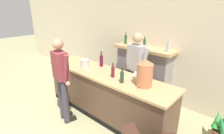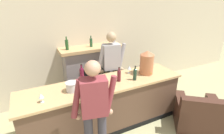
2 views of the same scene
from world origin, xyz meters
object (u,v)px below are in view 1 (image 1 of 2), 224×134
(potted_plant_corner, at_px, (221,129))
(person_bartender, at_px, (136,70))
(wine_bottle_riesling_slim, at_px, (122,76))
(wine_bottle_cabernet_heavy, at_px, (113,71))
(person_customer, at_px, (62,78))
(wine_bottle_rose_blush, at_px, (101,60))
(wine_glass_near_bucket, at_px, (135,73))
(fireplace_stone, at_px, (143,73))
(copper_dispenser, at_px, (145,73))
(ice_bucket_steel, at_px, (85,63))
(wine_glass_by_dispenser, at_px, (67,59))

(potted_plant_corner, relative_size, person_bartender, 0.32)
(wine_bottle_riesling_slim, height_order, wine_bottle_cabernet_heavy, wine_bottle_riesling_slim)
(person_customer, bearing_deg, wine_bottle_rose_blush, 82.61)
(wine_bottle_rose_blush, distance_m, wine_glass_near_bucket, 1.00)
(fireplace_stone, relative_size, wine_bottle_rose_blush, 4.80)
(person_customer, bearing_deg, wine_bottle_cabernet_heavy, 42.08)
(potted_plant_corner, bearing_deg, fireplace_stone, 167.95)
(copper_dispenser, distance_m, ice_bucket_steel, 1.57)
(ice_bucket_steel, height_order, wine_bottle_rose_blush, wine_bottle_rose_blush)
(person_bartender, xyz_separation_m, wine_glass_near_bucket, (0.24, -0.36, 0.10))
(potted_plant_corner, distance_m, person_bartender, 1.89)
(fireplace_stone, height_order, wine_glass_near_bucket, fireplace_stone)
(ice_bucket_steel, xyz_separation_m, wine_bottle_riesling_slim, (1.19, -0.12, 0.05))
(potted_plant_corner, distance_m, copper_dispenser, 1.72)
(wine_bottle_riesling_slim, bearing_deg, person_customer, -150.58)
(person_bartender, bearing_deg, wine_glass_by_dispenser, -155.27)
(wine_glass_near_bucket, bearing_deg, ice_bucket_steel, -170.92)
(wine_bottle_rose_blush, bearing_deg, fireplace_stone, 60.35)
(person_bartender, height_order, copper_dispenser, person_bartender)
(person_bartender, bearing_deg, wine_bottle_cabernet_heavy, -102.42)
(wine_bottle_riesling_slim, distance_m, wine_bottle_cabernet_heavy, 0.31)
(wine_bottle_riesling_slim, height_order, wine_glass_near_bucket, wine_bottle_riesling_slim)
(potted_plant_corner, height_order, person_customer, person_customer)
(wine_bottle_riesling_slim, bearing_deg, potted_plant_corner, 31.00)
(person_customer, relative_size, copper_dispenser, 3.59)
(fireplace_stone, xyz_separation_m, ice_bucket_steel, (-0.81, -1.23, 0.38))
(potted_plant_corner, xyz_separation_m, wine_bottle_rose_blush, (-2.47, -0.54, 0.90))
(ice_bucket_steel, bearing_deg, wine_glass_near_bucket, 9.08)
(ice_bucket_steel, bearing_deg, wine_bottle_cabernet_heavy, -1.83)
(fireplace_stone, xyz_separation_m, wine_bottle_riesling_slim, (0.38, -1.34, 0.43))
(fireplace_stone, bearing_deg, ice_bucket_steel, -123.32)
(copper_dispenser, bearing_deg, wine_bottle_rose_blush, 169.50)
(ice_bucket_steel, distance_m, wine_glass_near_bucket, 1.27)
(ice_bucket_steel, bearing_deg, wine_bottle_rose_blush, 46.11)
(wine_glass_near_bucket, bearing_deg, wine_bottle_riesling_slim, -102.03)
(copper_dispenser, bearing_deg, fireplace_stone, 122.36)
(person_customer, height_order, wine_glass_by_dispenser, person_customer)
(person_customer, distance_m, wine_bottle_rose_blush, 1.01)
(copper_dispenser, bearing_deg, person_bartender, 135.60)
(person_customer, distance_m, wine_glass_near_bucket, 1.45)
(wine_bottle_riesling_slim, bearing_deg, wine_bottle_cabernet_heavy, 163.73)
(fireplace_stone, bearing_deg, wine_bottle_riesling_slim, -74.13)
(person_customer, height_order, wine_bottle_rose_blush, person_customer)
(person_bartender, distance_m, ice_bucket_steel, 1.17)
(potted_plant_corner, bearing_deg, wine_glass_by_dispenser, -163.65)
(person_customer, bearing_deg, person_bartender, 55.24)
(person_customer, bearing_deg, ice_bucket_steel, 100.93)
(potted_plant_corner, distance_m, person_customer, 3.10)
(potted_plant_corner, height_order, person_bartender, person_bartender)
(wine_bottle_cabernet_heavy, bearing_deg, wine_bottle_riesling_slim, -16.27)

